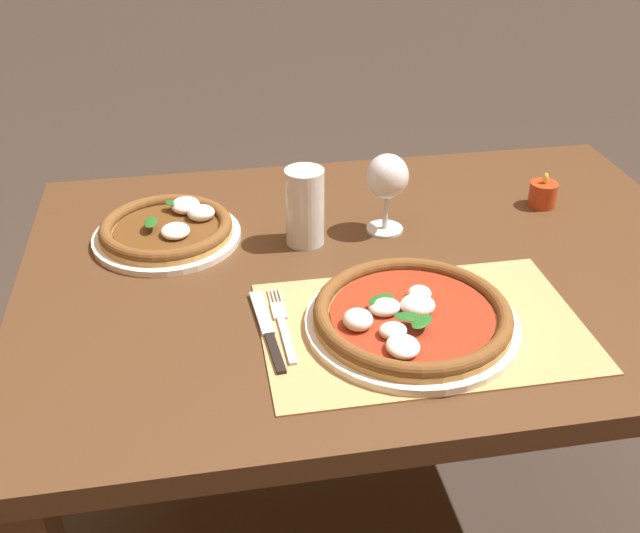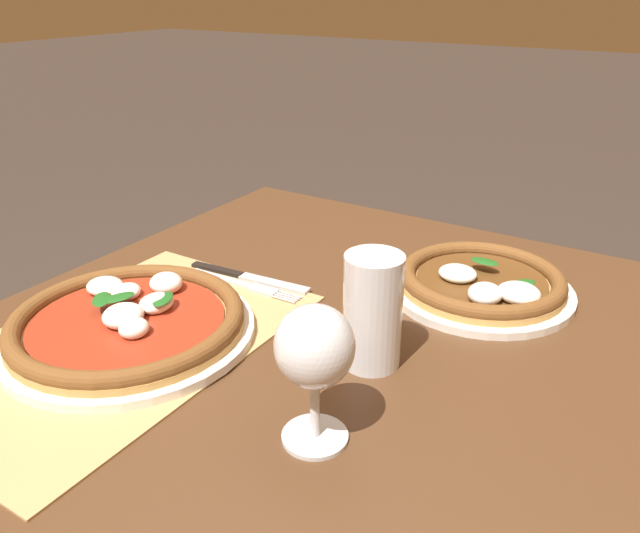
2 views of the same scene
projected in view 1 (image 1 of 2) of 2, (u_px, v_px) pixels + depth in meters
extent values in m
cube|color=#4C301C|center=(379.00, 271.00, 1.34)|extent=(1.26, 0.90, 0.04)
cube|color=#4C301C|center=(101.00, 341.00, 1.78)|extent=(0.07, 0.07, 0.70)
cube|color=#4C301C|center=(550.00, 295.00, 1.95)|extent=(0.07, 0.07, 0.70)
cube|color=tan|center=(422.00, 326.00, 1.16)|extent=(0.50, 0.33, 0.00)
cylinder|color=silver|center=(414.00, 323.00, 1.16)|extent=(0.33, 0.33, 0.01)
cylinder|color=tan|center=(415.00, 317.00, 1.15)|extent=(0.31, 0.31, 0.01)
torus|color=brown|center=(415.00, 312.00, 1.15)|extent=(0.31, 0.31, 0.02)
cylinder|color=maroon|center=(415.00, 314.00, 1.15)|extent=(0.25, 0.25, 0.00)
ellipsoid|color=white|center=(418.00, 305.00, 1.15)|extent=(0.05, 0.05, 0.03)
ellipsoid|color=white|center=(393.00, 331.00, 1.10)|extent=(0.04, 0.04, 0.02)
ellipsoid|color=white|center=(358.00, 320.00, 1.11)|extent=(0.05, 0.05, 0.03)
ellipsoid|color=white|center=(403.00, 346.00, 1.06)|extent=(0.05, 0.05, 0.02)
ellipsoid|color=white|center=(384.00, 307.00, 1.15)|extent=(0.05, 0.04, 0.02)
ellipsoid|color=white|center=(419.00, 294.00, 1.18)|extent=(0.04, 0.04, 0.02)
ellipsoid|color=#1E5B1E|center=(381.00, 299.00, 1.15)|extent=(0.05, 0.04, 0.00)
ellipsoid|color=#1E5B1E|center=(409.00, 317.00, 1.11)|extent=(0.05, 0.04, 0.00)
ellipsoid|color=#1E5B1E|center=(424.00, 321.00, 1.10)|extent=(0.05, 0.05, 0.00)
cylinder|color=silver|center=(167.00, 236.00, 1.40)|extent=(0.28, 0.28, 0.01)
cylinder|color=tan|center=(167.00, 231.00, 1.39)|extent=(0.25, 0.25, 0.01)
torus|color=brown|center=(166.00, 227.00, 1.39)|extent=(0.25, 0.25, 0.02)
cylinder|color=brown|center=(166.00, 228.00, 1.39)|extent=(0.19, 0.19, 0.00)
ellipsoid|color=white|center=(201.00, 213.00, 1.42)|extent=(0.05, 0.05, 0.03)
ellipsoid|color=white|center=(185.00, 205.00, 1.45)|extent=(0.06, 0.06, 0.03)
ellipsoid|color=white|center=(175.00, 231.00, 1.36)|extent=(0.05, 0.06, 0.02)
ellipsoid|color=#1E5B1E|center=(151.00, 222.00, 1.37)|extent=(0.03, 0.05, 0.00)
ellipsoid|color=#1E5B1E|center=(175.00, 203.00, 1.44)|extent=(0.05, 0.04, 0.00)
cylinder|color=silver|center=(385.00, 229.00, 1.43)|extent=(0.07, 0.07, 0.00)
cylinder|color=silver|center=(385.00, 213.00, 1.41)|extent=(0.01, 0.01, 0.06)
ellipsoid|color=silver|center=(387.00, 176.00, 1.38)|extent=(0.08, 0.08, 0.08)
ellipsoid|color=#C17019|center=(387.00, 181.00, 1.38)|extent=(0.07, 0.07, 0.05)
cylinder|color=silver|center=(305.00, 207.00, 1.36)|extent=(0.07, 0.07, 0.15)
cylinder|color=black|center=(305.00, 214.00, 1.37)|extent=(0.07, 0.07, 0.12)
cylinder|color=silver|center=(304.00, 181.00, 1.33)|extent=(0.07, 0.07, 0.02)
cube|color=#B7B7BC|center=(287.00, 341.00, 1.13)|extent=(0.01, 0.12, 0.00)
cube|color=#B7B7BC|center=(279.00, 311.00, 1.19)|extent=(0.02, 0.05, 0.00)
cylinder|color=#B7B7BC|center=(280.00, 296.00, 1.23)|extent=(0.00, 0.04, 0.00)
cylinder|color=#B7B7BC|center=(277.00, 296.00, 1.23)|extent=(0.00, 0.04, 0.00)
cylinder|color=#B7B7BC|center=(273.00, 297.00, 1.23)|extent=(0.00, 0.04, 0.00)
cylinder|color=#B7B7BC|center=(269.00, 297.00, 1.23)|extent=(0.00, 0.04, 0.00)
cube|color=black|center=(275.00, 353.00, 1.10)|extent=(0.02, 0.10, 0.01)
cube|color=#B7B7BC|center=(262.00, 313.00, 1.19)|extent=(0.03, 0.12, 0.00)
cylinder|color=#B23819|center=(543.00, 194.00, 1.51)|extent=(0.06, 0.06, 0.05)
cylinder|color=silver|center=(542.00, 198.00, 1.52)|extent=(0.04, 0.04, 0.03)
ellipsoid|color=#F9C64C|center=(545.00, 178.00, 1.49)|extent=(0.01, 0.01, 0.02)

